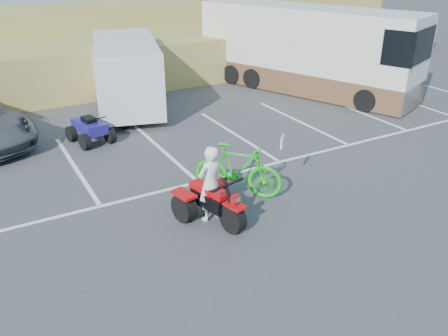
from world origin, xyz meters
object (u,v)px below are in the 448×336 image
cargo_trailer (127,73)px  quad_atv_blue (92,142)px  red_trike_atv (215,221)px  quad_atv_green (129,123)px  green_dirt_bike (238,170)px  rider (210,184)px  rv_motorhome (305,56)px

cargo_trailer → quad_atv_blue: bearing=-113.6°
red_trike_atv → quad_atv_green: red_trike_atv is taller
green_dirt_bike → quad_atv_green: (-0.66, 6.63, -0.69)m
rider → cargo_trailer: 9.04m
rider → quad_atv_blue: bearing=-92.4°
red_trike_atv → quad_atv_green: size_ratio=1.35×
quad_atv_green → quad_atv_blue: bearing=-156.5°
red_trike_atv → cargo_trailer: cargo_trailer is taller
red_trike_atv → quad_atv_green: 7.52m
cargo_trailer → quad_atv_blue: (-2.27, -2.79, -1.42)m
cargo_trailer → rv_motorhome: bearing=6.3°
red_trike_atv → cargo_trailer: 9.28m
cargo_trailer → quad_atv_green: (-0.60, -1.60, -1.42)m
red_trike_atv → green_dirt_bike: bearing=24.8°
cargo_trailer → rv_motorhome: 7.72m
quad_atv_blue → quad_atv_green: size_ratio=1.11×
rider → quad_atv_blue: 6.34m
quad_atv_green → red_trike_atv: bearing=-105.5°
red_trike_atv → rv_motorhome: 11.82m
rv_motorhome → quad_atv_blue: rv_motorhome is taller
cargo_trailer → quad_atv_green: cargo_trailer is taller
red_trike_atv → green_dirt_bike: size_ratio=0.77×
red_trike_atv → rv_motorhome: (8.69, 7.87, 1.51)m
green_dirt_bike → cargo_trailer: bearing=47.1°
green_dirt_bike → quad_atv_green: bearing=52.4°
cargo_trailer → quad_atv_blue: 3.87m
rider → cargo_trailer: cargo_trailer is taller
cargo_trailer → rv_motorhome: size_ratio=0.61×
rider → quad_atv_green: 7.43m
quad_atv_green → green_dirt_bike: bearing=-96.2°
cargo_trailer → quad_atv_green: 2.22m
green_dirt_bike → rv_motorhome: rv_motorhome is taller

